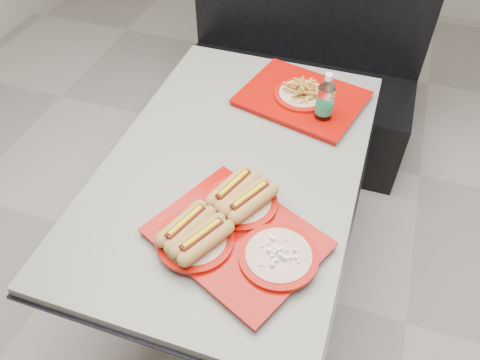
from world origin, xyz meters
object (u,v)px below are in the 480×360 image
(diner_table, at_px, (234,192))
(water_bottle, at_px, (325,102))
(tray_far, at_px, (302,96))
(booth_bench, at_px, (297,79))
(tray_near, at_px, (233,229))

(diner_table, xyz_separation_m, water_bottle, (0.26, 0.32, 0.26))
(tray_far, xyz_separation_m, water_bottle, (0.11, -0.11, 0.07))
(diner_table, xyz_separation_m, booth_bench, (0.00, 1.09, -0.18))
(tray_far, height_order, water_bottle, water_bottle)
(booth_bench, relative_size, water_bottle, 6.13)
(booth_bench, xyz_separation_m, tray_far, (0.15, -0.66, 0.38))
(diner_table, xyz_separation_m, tray_far, (0.15, 0.43, 0.19))
(tray_far, bearing_deg, diner_table, -109.41)
(tray_far, relative_size, water_bottle, 2.53)
(tray_near, distance_m, tray_far, 0.75)
(tray_near, height_order, water_bottle, water_bottle)
(tray_far, bearing_deg, water_bottle, -44.61)
(tray_near, bearing_deg, booth_bench, 94.36)
(tray_far, bearing_deg, booth_bench, 102.82)
(diner_table, height_order, water_bottle, water_bottle)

